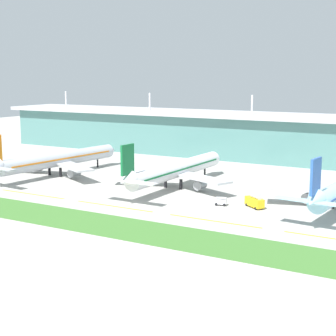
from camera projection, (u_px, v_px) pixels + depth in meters
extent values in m
plane|color=#A8A59E|center=(128.00, 205.00, 167.13)|extent=(600.00, 600.00, 0.00)
cube|color=slate|center=(255.00, 138.00, 257.52)|extent=(280.00, 28.00, 19.95)
cube|color=#B2B2B7|center=(256.00, 116.00, 255.67)|extent=(288.00, 34.00, 1.80)
cylinder|color=silver|center=(66.00, 99.00, 305.33)|extent=(0.90, 0.90, 9.00)
cylinder|color=silver|center=(150.00, 102.00, 277.65)|extent=(0.90, 0.90, 9.00)
cylinder|color=silver|center=(252.00, 105.00, 249.98)|extent=(0.90, 0.90, 9.00)
cylinder|color=#ADB2BC|center=(60.00, 159.00, 216.91)|extent=(11.34, 58.69, 5.80)
cone|color=#ADB2BC|center=(112.00, 150.00, 241.91)|extent=(5.87, 4.51, 5.51)
cube|color=#ADB2BC|center=(4.00, 169.00, 188.18)|extent=(10.26, 4.14, 0.36)
cube|color=#B7BABF|center=(32.00, 161.00, 220.46)|extent=(24.94, 13.35, 0.70)
cylinder|color=gray|center=(37.00, 167.00, 221.41)|extent=(3.61, 4.78, 3.20)
cube|color=#B7BABF|center=(73.00, 167.00, 206.71)|extent=(24.43, 17.10, 0.70)
cylinder|color=gray|center=(74.00, 173.00, 209.03)|extent=(3.61, 4.78, 3.20)
cylinder|color=black|center=(98.00, 163.00, 235.26)|extent=(0.70, 0.70, 3.60)
cylinder|color=black|center=(49.00, 171.00, 217.14)|extent=(1.10, 1.10, 3.60)
cylinder|color=black|center=(60.00, 172.00, 213.47)|extent=(1.10, 1.10, 3.60)
cube|color=orange|center=(60.00, 158.00, 216.84)|extent=(10.83, 52.88, 0.60)
cylinder|color=silver|center=(177.00, 169.00, 193.31)|extent=(6.59, 57.87, 5.80)
cone|color=silver|center=(215.00, 158.00, 219.44)|extent=(5.56, 4.08, 5.51)
cone|color=silver|center=(126.00, 181.00, 166.14)|extent=(5.02, 6.69, 5.72)
cube|color=#146B38|center=(127.00, 160.00, 165.89)|extent=(0.79, 6.41, 9.50)
cube|color=silver|center=(112.00, 179.00, 169.38)|extent=(10.04, 3.34, 0.36)
cube|color=silver|center=(142.00, 183.00, 163.81)|extent=(10.04, 3.34, 0.36)
cube|color=#B7BABF|center=(143.00, 172.00, 195.87)|extent=(24.83, 15.02, 0.70)
cylinder|color=gray|center=(148.00, 179.00, 196.96)|extent=(3.26, 4.54, 3.20)
cube|color=#B7BABF|center=(201.00, 178.00, 183.73)|extent=(24.76, 15.57, 0.70)
cylinder|color=gray|center=(200.00, 185.00, 186.03)|extent=(3.26, 4.54, 3.20)
cylinder|color=black|center=(205.00, 173.00, 212.44)|extent=(0.70, 0.70, 3.60)
cylinder|color=black|center=(165.00, 183.00, 193.20)|extent=(1.10, 1.10, 3.60)
cylinder|color=black|center=(181.00, 184.00, 189.96)|extent=(1.10, 1.10, 3.60)
cube|color=#146B38|center=(177.00, 168.00, 193.25)|extent=(6.56, 52.09, 0.60)
cone|color=#9ED1EA|center=(313.00, 201.00, 138.88)|extent=(5.45, 7.01, 5.72)
cube|color=#2D5BB7|center=(316.00, 176.00, 138.59)|extent=(1.22, 6.44, 9.50)
cube|color=#9ED1EA|center=(294.00, 199.00, 142.41)|extent=(10.23, 4.00, 0.36)
cube|color=#9ED1EA|center=(335.00, 205.00, 136.23)|extent=(10.23, 4.00, 0.36)
cube|color=#B7BABF|center=(303.00, 189.00, 166.10)|extent=(24.94, 13.65, 0.70)
cylinder|color=gray|center=(308.00, 197.00, 167.07)|extent=(3.55, 4.74, 3.20)
cylinder|color=black|center=(332.00, 203.00, 162.89)|extent=(1.10, 1.10, 3.60)
cube|color=yellow|center=(32.00, 194.00, 182.55)|extent=(28.00, 0.70, 0.04)
cube|color=yellow|center=(114.00, 206.00, 165.75)|extent=(28.00, 0.70, 0.04)
cube|color=yellow|center=(214.00, 221.00, 148.95)|extent=(28.00, 0.70, 0.04)
cube|color=#3D702D|center=(84.00, 221.00, 148.77)|extent=(300.00, 18.00, 0.10)
cube|color=gold|center=(254.00, 202.00, 163.87)|extent=(7.35, 6.34, 2.60)
cylinder|color=silver|center=(256.00, 195.00, 162.77)|extent=(4.41, 3.97, 2.00)
cylinder|color=black|center=(247.00, 205.00, 165.89)|extent=(0.93, 0.81, 0.90)
cylinder|color=black|center=(253.00, 204.00, 166.83)|extent=(0.93, 0.81, 0.90)
cylinder|color=black|center=(256.00, 208.00, 161.35)|extent=(0.93, 0.81, 0.90)
cylinder|color=black|center=(262.00, 208.00, 162.29)|extent=(0.93, 0.81, 0.90)
cube|color=silver|center=(221.00, 201.00, 166.75)|extent=(3.91, 2.56, 1.60)
cube|color=silver|center=(221.00, 198.00, 166.55)|extent=(3.56, 2.48, 0.16)
cylinder|color=black|center=(216.00, 204.00, 166.48)|extent=(0.96, 0.54, 0.90)
cylinder|color=black|center=(217.00, 203.00, 168.01)|extent=(0.96, 0.54, 0.90)
cylinder|color=black|center=(224.00, 205.00, 165.75)|extent=(0.96, 0.54, 0.90)
cylinder|color=black|center=(225.00, 204.00, 167.28)|extent=(0.96, 0.54, 0.90)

